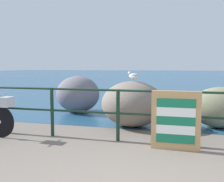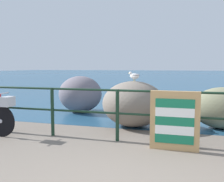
# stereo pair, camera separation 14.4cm
# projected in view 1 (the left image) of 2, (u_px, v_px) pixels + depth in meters

# --- Properties ---
(ground_plane) EXTENTS (120.00, 120.00, 0.10)m
(ground_plane) POSITION_uv_depth(u_px,v_px,m) (173.00, 84.00, 21.96)
(ground_plane) COLOR #6B6056
(sea_surface) EXTENTS (120.00, 90.00, 0.01)m
(sea_surface) POSITION_uv_depth(u_px,v_px,m) (176.00, 74.00, 49.09)
(sea_surface) COLOR navy
(sea_surface) RESTS_ON ground_plane
(promenade_railing) EXTENTS (9.98, 0.07, 1.02)m
(promenade_railing) POSITION_uv_depth(u_px,v_px,m) (155.00, 110.00, 4.74)
(promenade_railing) COLOR black
(promenade_railing) RESTS_ON ground_plane
(folded_deckchair_stack) EXTENTS (0.84, 0.10, 1.04)m
(folded_deckchair_stack) POSITION_uv_depth(u_px,v_px,m) (176.00, 121.00, 4.41)
(folded_deckchair_stack) COLOR tan
(folded_deckchair_stack) RESTS_ON ground_plane
(breakwater_boulder_main) EXTENTS (1.53, 1.43, 1.11)m
(breakwater_boulder_main) POSITION_uv_depth(u_px,v_px,m) (133.00, 104.00, 6.17)
(breakwater_boulder_main) COLOR slate
(breakwater_boulder_main) RESTS_ON ground
(breakwater_boulder_left) EXTENTS (1.39, 1.28, 1.16)m
(breakwater_boulder_left) POSITION_uv_depth(u_px,v_px,m) (78.00, 94.00, 8.09)
(breakwater_boulder_left) COLOR slate
(breakwater_boulder_left) RESTS_ON ground
(breakwater_boulder_right) EXTENTS (1.46, 0.93, 0.98)m
(breakwater_boulder_right) POSITION_uv_depth(u_px,v_px,m) (222.00, 108.00, 5.99)
(breakwater_boulder_right) COLOR #75775A
(breakwater_boulder_right) RESTS_ON ground
(seagull) EXTENTS (0.33, 0.22, 0.23)m
(seagull) POSITION_uv_depth(u_px,v_px,m) (133.00, 76.00, 6.03)
(seagull) COLOR gold
(seagull) RESTS_ON breakwater_boulder_main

